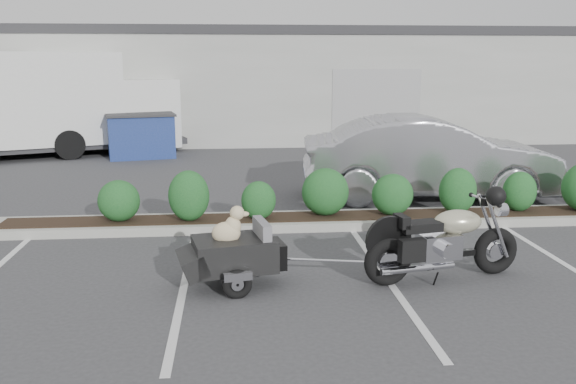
{
  "coord_description": "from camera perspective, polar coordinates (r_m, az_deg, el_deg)",
  "views": [
    {
      "loc": [
        -0.84,
        -8.21,
        2.87
      ],
      "look_at": [
        0.06,
        1.56,
        0.75
      ],
      "focal_mm": 38.0,
      "sensor_mm": 36.0,
      "label": 1
    }
  ],
  "objects": [
    {
      "name": "building",
      "position": [
        25.24,
        -3.41,
        10.21
      ],
      "size": [
        26.0,
        10.0,
        4.0
      ],
      "primitive_type": "cube",
      "color": "#9EA099",
      "rests_on": "ground"
    },
    {
      "name": "planter_kerb",
      "position": [
        10.94,
        4.59,
        -2.65
      ],
      "size": [
        12.0,
        1.0,
        0.15
      ],
      "primitive_type": "cube",
      "color": "#9E9E93",
      "rests_on": "ground"
    },
    {
      "name": "sedan",
      "position": [
        13.15,
        13.08,
        3.13
      ],
      "size": [
        5.41,
        2.28,
        1.74
      ],
      "primitive_type": "imported",
      "rotation": [
        0.0,
        0.0,
        1.49
      ],
      "color": "#A8A8AF",
      "rests_on": "ground"
    },
    {
      "name": "motorcycle",
      "position": [
        8.34,
        14.41,
        -4.58
      ],
      "size": [
        2.26,
        0.93,
        1.3
      ],
      "rotation": [
        0.0,
        0.0,
        0.19
      ],
      "color": "black",
      "rests_on": "ground"
    },
    {
      "name": "ground",
      "position": [
        8.74,
        0.52,
        -6.98
      ],
      "size": [
        90.0,
        90.0,
        0.0
      ],
      "primitive_type": "plane",
      "color": "#38383A",
      "rests_on": "ground"
    },
    {
      "name": "dumpster",
      "position": [
        18.94,
        -13.6,
        5.19
      ],
      "size": [
        2.26,
        1.77,
        1.32
      ],
      "rotation": [
        0.0,
        0.0,
        0.22
      ],
      "color": "navy",
      "rests_on": "ground"
    },
    {
      "name": "pet_trailer",
      "position": [
        7.9,
        -5.17,
        -5.66
      ],
      "size": [
        1.83,
        1.04,
        1.08
      ],
      "rotation": [
        0.0,
        0.0,
        0.19
      ],
      "color": "black",
      "rests_on": "ground"
    },
    {
      "name": "delivery_truck",
      "position": [
        20.11,
        -19.91,
        7.57
      ],
      "size": [
        7.13,
        4.5,
        3.12
      ],
      "rotation": [
        0.0,
        0.0,
        0.38
      ],
      "color": "silver",
      "rests_on": "ground"
    }
  ]
}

